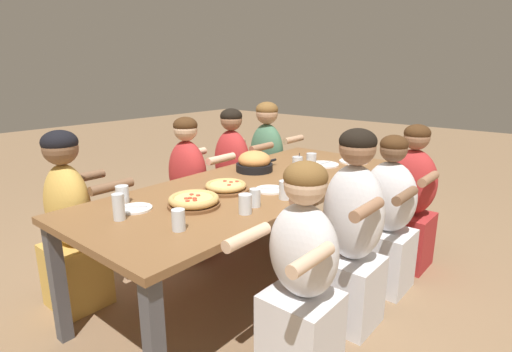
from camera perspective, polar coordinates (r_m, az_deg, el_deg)
name	(u,v)px	position (r m, az deg, el deg)	size (l,w,h in m)	color
ground_plane	(256,282)	(2.97, 0.00, -14.88)	(18.00, 18.00, 0.00)	#896B4C
dining_table	(256,193)	(2.70, 0.00, -2.38)	(2.46, 0.99, 0.74)	brown
pizza_board_main	(194,201)	(2.25, -8.87, -3.52)	(0.29, 0.29, 0.06)	brown
pizza_board_second	(226,187)	(2.50, -4.34, -1.56)	(0.29, 0.29, 0.05)	brown
skillet_bowl	(254,162)	(2.98, -0.22, 1.95)	(0.40, 0.28, 0.15)	black
empty_plate_a	(136,208)	(2.28, -16.83, -4.46)	(0.18, 0.18, 0.02)	white
empty_plate_b	(324,164)	(3.22, 9.67, 1.64)	(0.23, 0.23, 0.02)	white
empty_plate_c	(270,190)	(2.52, 2.01, -1.96)	(0.19, 0.19, 0.02)	white
empty_plate_d	(353,161)	(3.37, 13.74, 2.03)	(0.23, 0.23, 0.02)	white
cocktail_glass_blue	(297,164)	(3.01, 5.92, 1.67)	(0.08, 0.08, 0.13)	silver
drinking_glass_a	(179,221)	(1.94, -11.00, -6.37)	(0.07, 0.07, 0.10)	silver
drinking_glass_b	(311,163)	(3.04, 7.88, 1.88)	(0.08, 0.08, 0.13)	silver
drinking_glass_c	(122,196)	(2.40, -18.54, -2.66)	(0.07, 0.07, 0.10)	silver
drinking_glass_d	(311,180)	(2.57, 7.81, -0.61)	(0.07, 0.07, 0.13)	silver
drinking_glass_e	(255,199)	(2.22, -0.14, -3.31)	(0.06, 0.06, 0.10)	silver
drinking_glass_f	(119,208)	(2.14, -19.02, -4.37)	(0.06, 0.06, 0.14)	silver
drinking_glass_g	(245,205)	(2.11, -1.55, -4.20)	(0.07, 0.07, 0.11)	silver
drinking_glass_h	(286,190)	(2.35, 4.24, -2.00)	(0.08, 0.08, 0.11)	silver
diner_near_midright	(387,222)	(2.85, 18.19, -6.23)	(0.51, 0.40, 1.08)	silver
diner_far_left	(71,228)	(2.75, -24.90, -6.70)	(0.51, 0.40, 1.14)	gold
diner_far_center	(189,194)	(3.24, -9.57, -2.56)	(0.51, 0.40, 1.13)	#B22D2D
diner_far_midright	(233,179)	(3.57, -3.38, -0.45)	(0.51, 0.40, 1.16)	#B22D2D
diner_far_right	(267,166)	(3.93, 1.56, 1.39)	(0.51, 0.40, 1.18)	#477556
diner_near_midleft	(302,280)	(1.99, 6.55, -14.53)	(0.51, 0.40, 1.09)	silver
diner_near_center	(351,238)	(2.37, 13.41, -8.66)	(0.51, 0.40, 1.18)	silver
diner_near_right	(410,204)	(3.23, 21.10, -3.71)	(0.51, 0.40, 1.10)	#B22D2D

